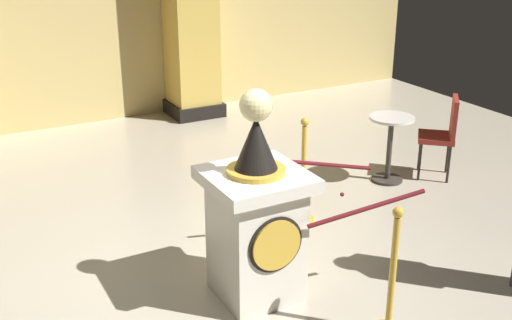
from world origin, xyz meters
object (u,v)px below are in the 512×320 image
Objects in this scene: stanchion_near at (391,291)px; cafe_chair_red at (444,130)px; pedestal_clock at (256,220)px; cafe_table at (390,141)px; stanchion_far at (303,186)px.

stanchion_near is 3.20m from cafe_chair_red.
pedestal_clock is 1.13m from stanchion_near.
cafe_chair_red is (2.44, 2.05, 0.22)m from stanchion_near.
cafe_table is at bearing 161.70° from cafe_chair_red.
stanchion_far is (0.42, 1.84, 0.03)m from stanchion_near.
stanchion_far is (1.03, 0.94, -0.28)m from pedestal_clock.
stanchion_near is at bearing -140.01° from cafe_chair_red.
pedestal_clock is 1.68× the size of stanchion_near.
stanchion_near is at bearing -56.22° from pedestal_clock.
pedestal_clock reaches higher than stanchion_near.
pedestal_clock is 1.78× the size of cafe_chair_red.
stanchion_near reaches higher than cafe_chair_red.
stanchion_far is 1.40× the size of cafe_table.
pedestal_clock is 1.58× the size of stanchion_far.
pedestal_clock is at bearing -151.22° from cafe_table.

